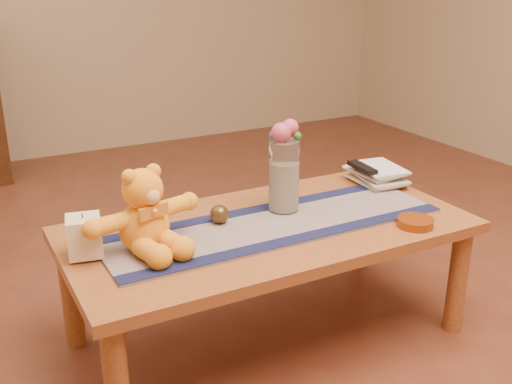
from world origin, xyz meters
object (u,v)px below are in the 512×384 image
book_bottom (360,184)px  amber_dish (415,222)px  pillar_candle (84,236)px  teddy_bear (143,210)px  bronze_ball (219,214)px  tv_remote (362,167)px  glass_vase (284,176)px

book_bottom → amber_dish: size_ratio=1.77×
book_bottom → pillar_candle: bearing=-172.4°
pillar_candle → book_bottom: (1.14, 0.11, -0.06)m
teddy_bear → bronze_ball: (0.29, 0.06, -0.09)m
tv_remote → book_bottom: bearing=90.0°
glass_vase → tv_remote: size_ratio=1.62×
pillar_candle → amber_dish: bearing=-15.9°
bronze_ball → amber_dish: size_ratio=0.52×
glass_vase → book_bottom: glass_vase is taller
tv_remote → amber_dish: tv_remote is taller
teddy_bear → book_bottom: teddy_bear is taller
bronze_ball → amber_dish: bearing=-29.0°
teddy_bear → glass_vase: glass_vase is taller
pillar_candle → glass_vase: (0.72, 0.03, 0.07)m
teddy_bear → book_bottom: 0.98m
teddy_bear → pillar_candle: size_ratio=3.05×
bronze_ball → glass_vase: bearing=0.4°
book_bottom → bronze_ball: bearing=-170.6°
amber_dish → glass_vase: bearing=135.4°
teddy_bear → amber_dish: (0.88, -0.26, -0.12)m
teddy_bear → glass_vase: bearing=-6.3°
glass_vase → book_bottom: 0.44m
glass_vase → tv_remote: bearing=10.5°
book_bottom → tv_remote: (-0.00, -0.01, 0.07)m
teddy_bear → tv_remote: size_ratio=2.34×
glass_vase → book_bottom: bearing=11.8°
teddy_bear → amber_dish: size_ratio=2.97×
book_bottom → amber_dish: amber_dish is taller
pillar_candle → tv_remote: bearing=5.2°
bronze_ball → amber_dish: 0.68m
amber_dish → pillar_candle: bearing=164.1°
pillar_candle → amber_dish: size_ratio=0.97×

